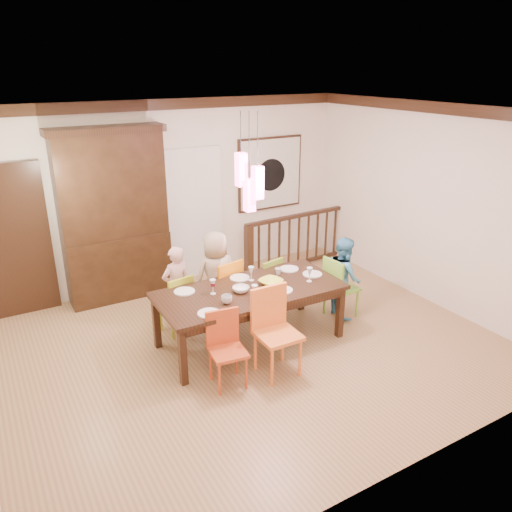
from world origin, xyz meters
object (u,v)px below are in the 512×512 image
balustrade (299,239)px  dining_table (250,294)px  person_far_left (176,287)px  person_end_right (343,277)px  chair_far_left (175,299)px  person_far_mid (216,276)px  china_hutch (114,216)px  chair_end_right (342,283)px

balustrade → dining_table: bearing=-140.5°
person_far_left → person_end_right: 2.33m
dining_table → person_far_left: (-0.64, 0.88, -0.10)m
dining_table → chair_far_left: (-0.72, 0.73, -0.20)m
dining_table → person_far_mid: size_ratio=1.84×
china_hutch → person_far_mid: china_hutch is taller
balustrade → person_far_left: 2.84m
china_hutch → person_far_mid: 1.82m
person_far_left → person_far_mid: 0.57m
china_hutch → chair_far_left: bearing=-77.5°
china_hutch → person_far_left: bearing=-72.7°
dining_table → person_far_left: 1.09m
chair_far_left → dining_table: bearing=124.5°
balustrade → person_end_right: (-0.52, -1.85, 0.08)m
dining_table → chair_far_left: chair_far_left is taller
chair_end_right → person_far_left: size_ratio=0.77×
person_far_mid → person_end_right: 1.78m
dining_table → chair_end_right: size_ratio=2.66×
person_far_left → balustrade: bearing=-170.8°
china_hutch → person_far_left: china_hutch is taller
person_far_left → person_end_right: bearing=147.1°
china_hutch → dining_table: bearing=-64.5°
china_hutch → person_far_left: size_ratio=2.24×
person_far_mid → chair_far_left: bearing=6.1°
balustrade → chair_far_left: bearing=-160.7°
dining_table → balustrade: (2.03, 1.85, -0.17)m
person_end_right → chair_far_left: bearing=92.6°
person_far_left → person_end_right: person_end_right is taller
china_hutch → person_end_right: bearing=-40.6°
dining_table → balustrade: 2.75m
chair_end_right → person_end_right: bearing=-62.1°
chair_end_right → person_far_left: 2.30m
balustrade → person_far_mid: (-2.12, -1.06, 0.14)m
dining_table → chair_far_left: size_ratio=2.84×
person_far_mid → china_hutch: bearing=-54.9°
chair_far_left → person_end_right: (2.24, -0.73, 0.11)m
person_end_right → balustrade: bearing=4.9°
person_end_right → dining_table: bearing=110.7°
chair_far_left → balustrade: size_ratio=0.38×
chair_far_left → chair_end_right: 2.32m
dining_table → chair_end_right: chair_end_right is taller
china_hutch → balustrade: china_hutch is taller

